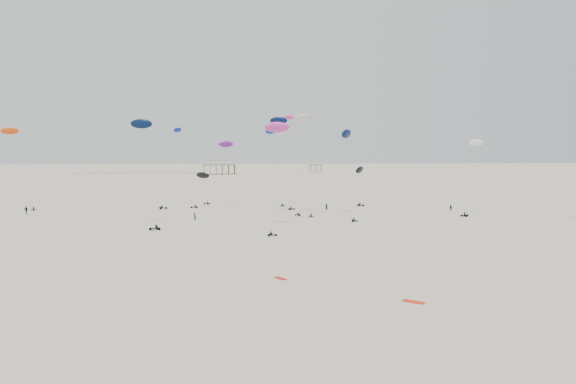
{
  "coord_description": "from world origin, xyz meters",
  "views": [
    {
      "loc": [
        -14.93,
        -21.78,
        15.06
      ],
      "look_at": [
        0.0,
        88.0,
        7.0
      ],
      "focal_mm": 35.0,
      "sensor_mm": 36.0,
      "label": 1
    }
  ],
  "objects": [
    {
      "name": "rig_0",
      "position": [
        -65.32,
        131.21,
        16.43
      ],
      "size": [
        9.73,
        7.16,
        21.54
      ],
      "rotation": [
        0.0,
        0.0,
        3.36
      ],
      "color": "black",
      "rests_on": "ground"
    },
    {
      "name": "grounded_kite_b",
      "position": [
        -7.01,
        43.21,
        0.0
      ],
      "size": [
        1.52,
        1.91,
        0.07
      ],
      "primitive_type": "cube",
      "rotation": [
        0.0,
        0.0,
        -1.04
      ],
      "color": "#B6150B",
      "rests_on": "ground"
    },
    {
      "name": "spectator_1",
      "position": [
        44.63,
        111.7,
        0.0
      ],
      "size": [
        1.09,
        0.88,
        1.93
      ],
      "primitive_type": "imported",
      "rotation": [
        0.0,
        0.0,
        5.87
      ],
      "color": "black",
      "rests_on": "ground"
    },
    {
      "name": "grounded_kite_a",
      "position": [
        4.94,
        31.13,
        0.0
      ],
      "size": [
        2.23,
        2.15,
        0.08
      ],
      "primitive_type": "cube",
      "rotation": [
        0.0,
        0.0,
        -0.74
      ],
      "color": "red",
      "rests_on": "ground"
    },
    {
      "name": "rig_3",
      "position": [
        6.9,
        111.86,
        19.53
      ],
      "size": [
        5.48,
        9.07,
        24.33
      ],
      "rotation": [
        0.0,
        0.0,
        3.47
      ],
      "color": "black",
      "rests_on": "ground"
    },
    {
      "name": "rig_13",
      "position": [
        2.27,
        111.41,
        18.47
      ],
      "size": [
        9.23,
        11.24,
        24.23
      ],
      "rotation": [
        0.0,
        0.0,
        6.23
      ],
      "color": "black",
      "rests_on": "ground"
    },
    {
      "name": "pier_fence",
      "position": [
        -62.0,
        350.0,
        0.77
      ],
      "size": [
        80.2,
        0.2,
        1.5
      ],
      "color": "black",
      "rests_on": "ground"
    },
    {
      "name": "rig_10",
      "position": [
        2.17,
        127.47,
        14.76
      ],
      "size": [
        7.34,
        12.47,
        22.12
      ],
      "rotation": [
        0.0,
        0.0,
        4.97
      ],
      "color": "black",
      "rests_on": "ground"
    },
    {
      "name": "rig_4",
      "position": [
        46.43,
        104.06,
        11.73
      ],
      "size": [
        8.54,
        8.17,
        18.29
      ],
      "rotation": [
        0.0,
        0.0,
        5.23
      ],
      "color": "black",
      "rests_on": "ground"
    },
    {
      "name": "pavilion_small",
      "position": [
        60.0,
        380.0,
        3.49
      ],
      "size": [
        9.0,
        7.0,
        8.0
      ],
      "color": "brown",
      "rests_on": "ground"
    },
    {
      "name": "rig_2",
      "position": [
        -17.83,
        130.11,
        6.88
      ],
      "size": [
        5.54,
        5.41,
        9.69
      ],
      "rotation": [
        0.0,
        0.0,
        1.77
      ],
      "color": "black",
      "rests_on": "ground"
    },
    {
      "name": "spectator_0",
      "position": [
        -18.69,
        101.4,
        0.0
      ],
      "size": [
        0.84,
        0.89,
        2.03
      ],
      "primitive_type": "imported",
      "rotation": [
        0.0,
        0.0,
        2.18
      ],
      "color": "black",
      "rests_on": "ground"
    },
    {
      "name": "rig_8",
      "position": [
        -28.33,
        94.47,
        15.53
      ],
      "size": [
        7.07,
        12.24,
        22.39
      ],
      "rotation": [
        0.0,
        0.0,
        1.93
      ],
      "color": "black",
      "rests_on": "ground"
    },
    {
      "name": "rig_11",
      "position": [
        -2.26,
        88.15,
        17.75
      ],
      "size": [
        6.01,
        15.15,
        22.62
      ],
      "rotation": [
        0.0,
        0.0,
        4.4
      ],
      "color": "black",
      "rests_on": "ground"
    },
    {
      "name": "rig_5",
      "position": [
        25.63,
        129.15,
        8.24
      ],
      "size": [
        4.44,
        6.06,
        11.12
      ],
      "rotation": [
        0.0,
        0.0,
        4.05
      ],
      "color": "black",
      "rests_on": "ground"
    },
    {
      "name": "spectator_2",
      "position": [
        -59.09,
        118.9,
        0.0
      ],
      "size": [
        1.53,
        1.18,
        2.3
      ],
      "primitive_type": "imported",
      "rotation": [
        0.0,
        0.0,
        5.91
      ],
      "color": "black",
      "rests_on": "ground"
    },
    {
      "name": "spectator_3",
      "position": [
        13.95,
        117.78,
        0.0
      ],
      "size": [
        0.91,
        0.77,
        2.11
      ],
      "primitive_type": "imported",
      "rotation": [
        0.0,
        0.0,
        2.76
      ],
      "color": "black",
      "rests_on": "ground"
    },
    {
      "name": "rig_7",
      "position": [
        16.62,
        107.11,
        16.8
      ],
      "size": [
        4.77,
        18.2,
        22.93
      ],
      "rotation": [
        0.0,
        0.0,
        0.16
      ],
      "color": "black",
      "rests_on": "ground"
    },
    {
      "name": "pavilion_main",
      "position": [
        -10.0,
        350.0,
        4.22
      ],
      "size": [
        21.0,
        13.0,
        9.8
      ],
      "color": "brown",
      "rests_on": "ground"
    },
    {
      "name": "rig_6",
      "position": [
        -25.71,
        132.84,
        12.3
      ],
      "size": [
        6.24,
        13.23,
        22.5
      ],
      "rotation": [
        0.0,
        0.0,
        4.9
      ],
      "color": "black",
      "rests_on": "ground"
    },
    {
      "name": "rig_1",
      "position": [
        6.14,
        135.05,
        16.88
      ],
      "size": [
        5.3,
        10.11,
        25.63
      ],
      "rotation": [
        0.0,
        0.0,
        6.36
      ],
      "color": "black",
      "rests_on": "ground"
    },
    {
      "name": "ground_plane",
      "position": [
        0.0,
        200.0,
        0.0
      ],
      "size": [
        900.0,
        900.0,
        0.0
      ],
      "primitive_type": "plane",
      "color": "beige"
    },
    {
      "name": "rig_9",
      "position": [
        -11.8,
        143.0,
        14.17
      ],
      "size": [
        8.98,
        7.52,
        18.52
      ],
      "rotation": [
        0.0,
        0.0,
        1.14
      ],
      "color": "black",
      "rests_on": "ground"
    }
  ]
}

